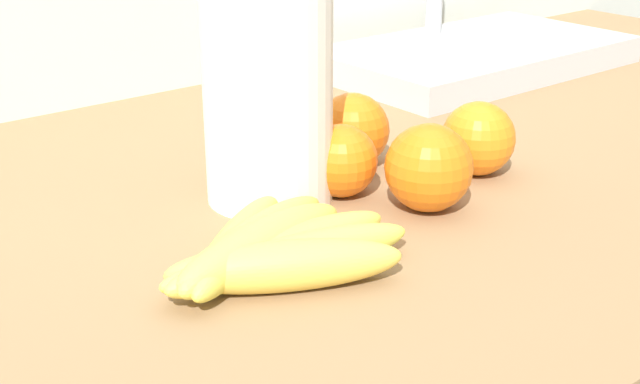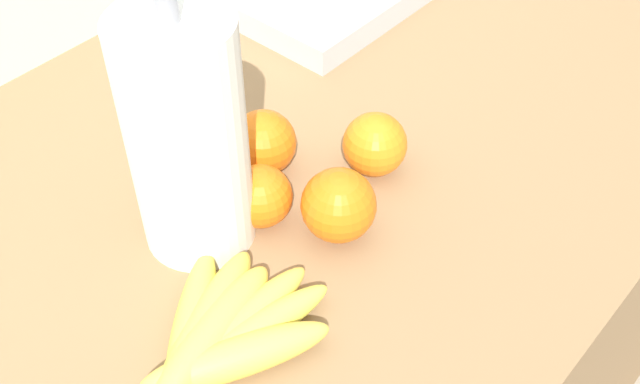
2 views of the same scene
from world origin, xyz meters
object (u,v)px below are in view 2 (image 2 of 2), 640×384
orange_far_right (261,196)px  orange_front (188,193)px  orange_right (375,144)px  banana_bunch (220,336)px  orange_back_left (263,143)px  orange_back_right (339,205)px  paper_towel_roll (187,138)px

orange_far_right → orange_front: same height
orange_right → banana_bunch: bearing=-171.1°
banana_bunch → orange_right: bearing=8.9°
orange_right → orange_back_left: orange_back_left is taller
banana_bunch → orange_front: orange_front is taller
banana_bunch → orange_far_right: orange_far_right is taller
banana_bunch → orange_back_left: orange_back_left is taller
orange_right → orange_back_right: size_ratio=0.92×
orange_far_right → orange_back_right: 0.08m
orange_back_right → paper_towel_roll: bearing=130.7°
banana_bunch → orange_right: size_ratio=2.85×
orange_far_right → orange_front: (-0.05, 0.06, 0.00)m
orange_right → orange_back_left: bearing=130.1°
banana_bunch → orange_back_left: size_ratio=2.78×
banana_bunch → orange_back_right: orange_back_right is taller
orange_right → orange_far_right: size_ratio=1.07×
orange_right → orange_back_right: (-0.10, -0.03, 0.00)m
orange_far_right → orange_front: size_ratio=0.99×
banana_bunch → paper_towel_roll: bearing=54.0°
paper_towel_roll → orange_front: bearing=72.8°
orange_back_right → orange_front: size_ratio=1.14×
banana_bunch → paper_towel_roll: 0.18m
orange_right → paper_towel_roll: bearing=158.3°
orange_back_right → paper_towel_roll: (-0.09, 0.11, 0.09)m
orange_far_right → orange_back_left: bearing=41.7°
orange_front → paper_towel_roll: size_ratio=0.24×
orange_front → paper_towel_roll: bearing=-107.2°
orange_back_right → paper_towel_roll: paper_towel_roll is taller
orange_right → paper_towel_roll: paper_towel_roll is taller
paper_towel_roll → orange_back_left: bearing=8.7°
orange_right → orange_back_right: 0.10m
orange_far_right → orange_back_left: orange_back_left is taller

